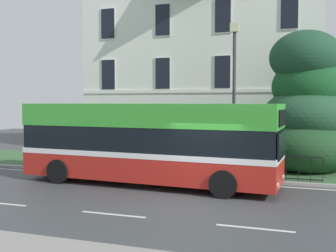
{
  "coord_description": "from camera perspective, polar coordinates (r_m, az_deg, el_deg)",
  "views": [
    {
      "loc": [
        3.11,
        -12.11,
        3.23
      ],
      "look_at": [
        -2.22,
        3.82,
        2.22
      ],
      "focal_mm": 43.17,
      "sensor_mm": 36.0,
      "label": 1
    }
  ],
  "objects": [
    {
      "name": "street_lamp_post",
      "position": [
        17.26,
        9.31,
        5.27
      ],
      "size": [
        0.36,
        0.24,
        6.38
      ],
      "color": "#333338",
      "rests_on": "ground_plane"
    },
    {
      "name": "iron_verge_railing",
      "position": [
        17.78,
        -1.61,
        -5.0
      ],
      "size": [
        13.69,
        0.04,
        0.97
      ],
      "color": "black",
      "rests_on": "ground_plane"
    },
    {
      "name": "ground_plane",
      "position": [
        13.82,
        5.05,
        -10.16
      ],
      "size": [
        60.0,
        56.0,
        0.18
      ],
      "color": "#3F4246"
    },
    {
      "name": "litter_bin",
      "position": [
        19.16,
        -6.3,
        -4.17
      ],
      "size": [
        0.53,
        0.53,
        1.16
      ],
      "color": "#4C4742",
      "rests_on": "ground_plane"
    },
    {
      "name": "georgian_townhouse",
      "position": [
        28.33,
        6.17,
        8.84
      ],
      "size": [
        14.36,
        10.52,
        11.52
      ],
      "color": "white",
      "rests_on": "ground_plane"
    },
    {
      "name": "single_decker_bus",
      "position": [
        15.8,
        -2.84,
        -2.26
      ],
      "size": [
        10.28,
        3.15,
        3.16
      ],
      "rotation": [
        0.0,
        0.0,
        -0.06
      ],
      "color": "#B1221A",
      "rests_on": "ground_plane"
    },
    {
      "name": "evergreen_tree",
      "position": [
        19.54,
        19.07,
        1.94
      ],
      "size": [
        4.73,
        4.73,
        6.54
      ],
      "color": "#423328",
      "rests_on": "ground_plane"
    }
  ]
}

